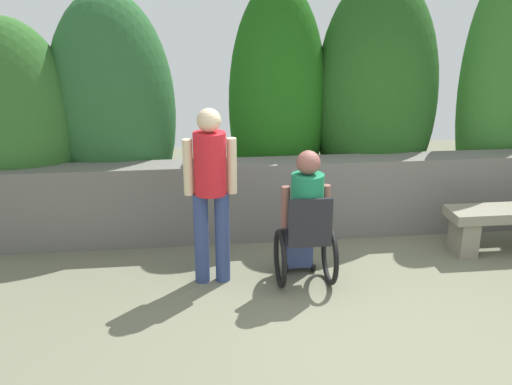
# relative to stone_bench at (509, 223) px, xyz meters

# --- Properties ---
(ground_plane) EXTENTS (12.66, 12.66, 0.00)m
(ground_plane) POSITION_rel_stone_bench_xyz_m (-1.83, -1.39, -0.32)
(ground_plane) COLOR #666852
(stone_retaining_wall) EXTENTS (7.54, 0.39, 0.90)m
(stone_retaining_wall) POSITION_rel_stone_bench_xyz_m (-1.83, 0.72, 0.12)
(stone_retaining_wall) COLOR #66645E
(stone_retaining_wall) RESTS_ON ground
(hedge_backdrop) EXTENTS (8.28, 1.19, 3.04)m
(hedge_backdrop) POSITION_rel_stone_bench_xyz_m (-2.12, 1.27, 1.08)
(hedge_backdrop) COLOR #2E6126
(hedge_backdrop) RESTS_ON ground
(stone_bench) EXTENTS (1.34, 0.39, 0.50)m
(stone_bench) POSITION_rel_stone_bench_xyz_m (0.00, 0.00, 0.00)
(stone_bench) COLOR gray
(stone_bench) RESTS_ON ground
(person_in_wheelchair) EXTENTS (0.53, 0.66, 1.33)m
(person_in_wheelchair) POSITION_rel_stone_bench_xyz_m (-2.32, -0.45, 0.30)
(person_in_wheelchair) COLOR black
(person_in_wheelchair) RESTS_ON ground
(person_standing_companion) EXTENTS (0.49, 0.30, 1.70)m
(person_standing_companion) POSITION_rel_stone_bench_xyz_m (-3.19, -0.32, 0.66)
(person_standing_companion) COLOR navy
(person_standing_companion) RESTS_ON ground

